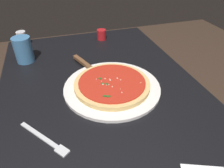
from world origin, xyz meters
The scene contains 8 objects.
restaurant_table centered at (0.00, 0.00, 0.62)m, with size 1.13×0.73×0.77m.
serving_plate centered at (-0.02, 0.04, 0.78)m, with size 0.35×0.35×0.01m, color white.
pizza centered at (-0.02, 0.04, 0.79)m, with size 0.27×0.27×0.02m.
pizza_server centered at (-0.17, -0.02, 0.79)m, with size 0.22×0.12×0.01m.
cup_tall_drink centered at (-0.33, -0.27, 0.83)m, with size 0.08×0.08×0.11m, color teal.
cup_small_sauce centered at (-0.46, 0.11, 0.80)m, with size 0.05×0.05×0.05m, color #B2191E.
fork centered at (0.16, -0.21, 0.77)m, with size 0.16×0.13×0.00m.
parmesan_shaker centered at (-0.50, -0.29, 0.81)m, with size 0.05×0.05×0.07m.
Camera 1 is at (0.57, -0.14, 1.23)m, focal length 33.31 mm.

